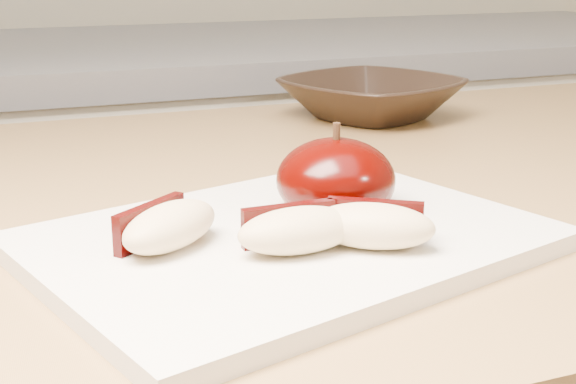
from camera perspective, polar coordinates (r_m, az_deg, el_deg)
name	(u,v)px	position (r m, az deg, el deg)	size (l,w,h in m)	color
back_cabinet	(77,329)	(1.40, -14.78, -9.37)	(2.40, 0.62, 0.94)	silver
cutting_board	(288,241)	(0.49, 0.00, -3.49)	(0.29, 0.22, 0.01)	silver
apple_half	(336,180)	(0.52, 3.41, 0.86)	(0.10, 0.10, 0.07)	black
apple_wedge_a	(168,226)	(0.46, -8.54, -2.39)	(0.08, 0.07, 0.03)	#D9BB89
apple_wedge_b	(297,229)	(0.45, 0.67, -2.68)	(0.07, 0.04, 0.03)	#D9BB89
apple_wedge_c	(373,225)	(0.46, 6.05, -2.35)	(0.08, 0.07, 0.03)	#D9BB89
bowl	(371,98)	(0.88, 5.91, 6.66)	(0.18, 0.18, 0.04)	black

